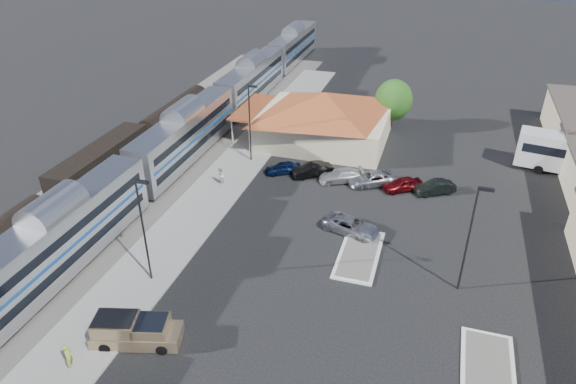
% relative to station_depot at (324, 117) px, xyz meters
% --- Properties ---
extents(ground, '(280.00, 280.00, 0.00)m').
position_rel_station_depot_xyz_m(ground, '(4.56, -24.00, -3.13)').
color(ground, black).
rests_on(ground, ground).
extents(railbed, '(16.00, 100.00, 0.12)m').
position_rel_station_depot_xyz_m(railbed, '(-16.44, -16.00, -3.07)').
color(railbed, '#4C4944').
rests_on(railbed, ground).
extents(platform, '(5.50, 92.00, 0.18)m').
position_rel_station_depot_xyz_m(platform, '(-7.44, -18.00, -3.04)').
color(platform, gray).
rests_on(platform, ground).
extents(passenger_train, '(3.00, 104.00, 5.55)m').
position_rel_station_depot_xyz_m(passenger_train, '(-13.44, -9.92, -0.26)').
color(passenger_train, silver).
rests_on(passenger_train, ground).
extents(freight_cars, '(2.80, 46.00, 4.00)m').
position_rel_station_depot_xyz_m(freight_cars, '(-19.44, -17.34, -1.21)').
color(freight_cars, black).
rests_on(freight_cars, ground).
extents(station_depot, '(18.35, 12.24, 6.20)m').
position_rel_station_depot_xyz_m(station_depot, '(0.00, 0.00, 0.00)').
color(station_depot, '#C2B68E').
rests_on(station_depot, ground).
extents(traffic_island_south, '(3.30, 7.50, 0.21)m').
position_rel_station_depot_xyz_m(traffic_island_south, '(8.56, -22.00, -3.03)').
color(traffic_island_south, silver).
rests_on(traffic_island_south, ground).
extents(traffic_island_north, '(3.30, 7.50, 0.21)m').
position_rel_station_depot_xyz_m(traffic_island_north, '(18.56, -32.00, -3.03)').
color(traffic_island_north, silver).
rests_on(traffic_island_north, ground).
extents(lamp_plat_s, '(1.08, 0.25, 9.00)m').
position_rel_station_depot_xyz_m(lamp_plat_s, '(-6.34, -30.00, 2.21)').
color(lamp_plat_s, black).
rests_on(lamp_plat_s, ground).
extents(lamp_plat_n, '(1.08, 0.25, 9.00)m').
position_rel_station_depot_xyz_m(lamp_plat_n, '(-6.34, -8.00, 2.21)').
color(lamp_plat_n, black).
rests_on(lamp_plat_n, ground).
extents(lamp_lot, '(1.08, 0.25, 9.00)m').
position_rel_station_depot_xyz_m(lamp_lot, '(16.66, -24.00, 2.21)').
color(lamp_lot, black).
rests_on(lamp_lot, ground).
extents(tree_depot, '(4.71, 4.71, 6.63)m').
position_rel_station_depot_xyz_m(tree_depot, '(7.56, 6.00, 0.89)').
color(tree_depot, '#382314').
rests_on(tree_depot, ground).
extents(pickup_truck, '(6.26, 3.61, 2.04)m').
position_rel_station_depot_xyz_m(pickup_truck, '(-3.94, -36.04, -2.16)').
color(pickup_truck, '#A08663').
rests_on(pickup_truck, ground).
extents(suv, '(5.59, 3.79, 1.42)m').
position_rel_station_depot_xyz_m(suv, '(7.23, -18.87, -2.42)').
color(suv, '#A8AAB0').
rests_on(suv, ground).
extents(person_a, '(0.65, 0.80, 1.91)m').
position_rel_station_depot_xyz_m(person_a, '(-6.71, -39.34, -1.99)').
color(person_a, '#ADBF3B').
rests_on(person_a, platform).
extents(person_b, '(0.79, 0.97, 1.90)m').
position_rel_station_depot_xyz_m(person_b, '(-7.45, -14.27, -2.00)').
color(person_b, silver).
rests_on(person_b, platform).
extents(parked_car_a, '(4.13, 3.17, 1.31)m').
position_rel_station_depot_xyz_m(parked_car_a, '(-2.05, -9.74, -2.47)').
color(parked_car_a, '#0E1F47').
rests_on(parked_car_a, ground).
extents(parked_car_b, '(4.52, 3.74, 1.45)m').
position_rel_station_depot_xyz_m(parked_car_b, '(1.15, -9.44, -2.40)').
color(parked_car_b, black).
rests_on(parked_car_b, ground).
extents(parked_car_c, '(5.07, 3.80, 1.37)m').
position_rel_station_depot_xyz_m(parked_car_c, '(4.35, -9.74, -2.45)').
color(parked_car_c, silver).
rests_on(parked_car_c, ground).
extents(parked_car_d, '(5.51, 4.59, 1.40)m').
position_rel_station_depot_xyz_m(parked_car_d, '(7.55, -9.44, -2.43)').
color(parked_car_d, '#97999F').
rests_on(parked_car_d, ground).
extents(parked_car_e, '(4.34, 3.59, 1.39)m').
position_rel_station_depot_xyz_m(parked_car_e, '(10.75, -9.74, -2.43)').
color(parked_car_e, maroon).
rests_on(parked_car_e, ground).
extents(parked_car_f, '(4.30, 3.39, 1.37)m').
position_rel_station_depot_xyz_m(parked_car_f, '(13.95, -9.44, -2.45)').
color(parked_car_f, black).
rests_on(parked_car_f, ground).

